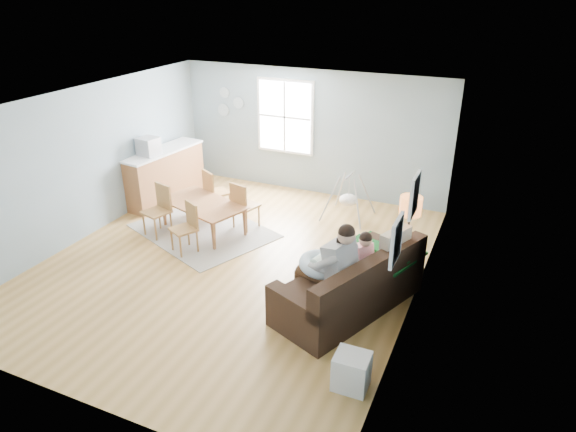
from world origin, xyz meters
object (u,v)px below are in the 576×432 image
at_px(sofa, 352,289).
at_px(chair_se, 187,225).
at_px(storage_cube, 351,371).
at_px(monitor, 148,146).
at_px(father, 330,265).
at_px(chair_ne, 243,203).
at_px(counter, 164,174).
at_px(floor_lamp, 410,214).
at_px(chair_sw, 160,207).
at_px(toddler, 359,253).
at_px(chair_nw, 213,190).
at_px(dining_table, 202,217).
at_px(baby_swing, 348,199).

xyz_separation_m(sofa, chair_se, (-3.16, 0.54, 0.17)).
relative_size(storage_cube, monitor, 1.05).
relative_size(father, chair_ne, 1.58).
xyz_separation_m(storage_cube, counter, (-5.39, 3.83, 0.34)).
xyz_separation_m(floor_lamp, chair_sw, (-4.57, 0.13, -0.75)).
xyz_separation_m(chair_se, counter, (-1.77, 1.77, 0.06)).
xyz_separation_m(chair_sw, monitor, (-0.96, 1.04, 0.74)).
xyz_separation_m(toddler, floor_lamp, (0.57, 0.53, 0.50)).
bearing_deg(chair_nw, storage_cube, -41.56).
height_order(toddler, chair_nw, toddler).
height_order(storage_cube, chair_sw, chair_sw).
height_order(dining_table, chair_sw, chair_sw).
height_order(chair_se, monitor, monitor).
relative_size(storage_cube, counter, 0.22).
height_order(dining_table, chair_nw, chair_nw).
relative_size(chair_nw, monitor, 2.23).
height_order(sofa, toddler, toddler).
xyz_separation_m(sofa, chair_nw, (-3.54, 2.03, 0.21)).
bearing_deg(sofa, toddler, 89.30).
bearing_deg(chair_ne, toddler, -28.21).
height_order(toddler, chair_ne, toddler).
distance_m(chair_ne, baby_swing, 2.12).
relative_size(sofa, chair_nw, 2.67).
relative_size(chair_se, chair_nw, 0.94).
xyz_separation_m(dining_table, monitor, (-1.61, 0.65, 1.01)).
relative_size(father, chair_sw, 1.55).
relative_size(chair_nw, counter, 0.46).
relative_size(toddler, counter, 0.46).
distance_m(floor_lamp, dining_table, 4.08).
xyz_separation_m(dining_table, chair_sw, (-0.66, -0.39, 0.26)).
bearing_deg(chair_nw, father, -34.88).
height_order(floor_lamp, chair_nw, floor_lamp).
bearing_deg(chair_se, chair_nw, 104.21).
distance_m(chair_sw, chair_se, 0.92).
distance_m(father, toddler, 0.56).
relative_size(chair_sw, chair_se, 1.08).
height_order(counter, baby_swing, counter).
height_order(chair_nw, chair_ne, chair_nw).
xyz_separation_m(father, baby_swing, (-0.75, 3.23, -0.40)).
height_order(toddler, chair_sw, toddler).
xyz_separation_m(toddler, baby_swing, (-1.02, 2.74, -0.39)).
bearing_deg(chair_sw, chair_nw, 67.67).
xyz_separation_m(toddler, dining_table, (-3.35, 1.05, -0.51)).
bearing_deg(chair_ne, storage_cube, -45.42).
bearing_deg(counter, chair_sw, -56.78).
height_order(sofa, chair_ne, sofa).
bearing_deg(toddler, dining_table, 162.58).
relative_size(counter, monitor, 4.81).
bearing_deg(chair_se, toddler, -5.48).
height_order(dining_table, chair_se, chair_se).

